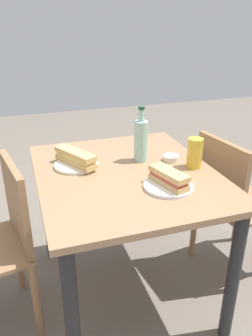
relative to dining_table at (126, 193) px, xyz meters
name	(u,v)px	position (x,y,z in m)	size (l,w,h in m)	color
ground_plane	(126,288)	(0.00, 0.00, -0.62)	(8.00, 8.00, 0.00)	#6B6056
dining_table	(126,193)	(0.00, 0.00, 0.00)	(1.00, 0.85, 0.74)	#997251
chair_far	(231,199)	(0.01, 0.62, -0.14)	(0.45, 0.45, 0.84)	#936B47
plate_near	(168,186)	(0.22, 0.13, 0.13)	(0.22, 0.22, 0.01)	white
baguette_sandwich_near	(169,178)	(0.22, 0.13, 0.17)	(0.21, 0.12, 0.07)	tan
knife_near	(175,180)	(0.19, 0.17, 0.14)	(0.18, 0.05, 0.01)	silver
plate_far	(76,165)	(-0.14, -0.22, 0.13)	(0.22, 0.22, 0.01)	silver
baguette_sandwich_far	(76,157)	(-0.14, -0.22, 0.17)	(0.26, 0.18, 0.07)	tan
knife_far	(82,160)	(-0.17, -0.18, 0.14)	(0.14, 0.13, 0.01)	silver
water_bottle	(141,140)	(-0.11, 0.12, 0.23)	(0.07, 0.07, 0.29)	#99C6B7
beer_glass	(195,153)	(0.05, 0.34, 0.20)	(0.08, 0.08, 0.15)	gold
olive_bowl	(171,158)	(-0.06, 0.26, 0.14)	(0.08, 0.08, 0.03)	silver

